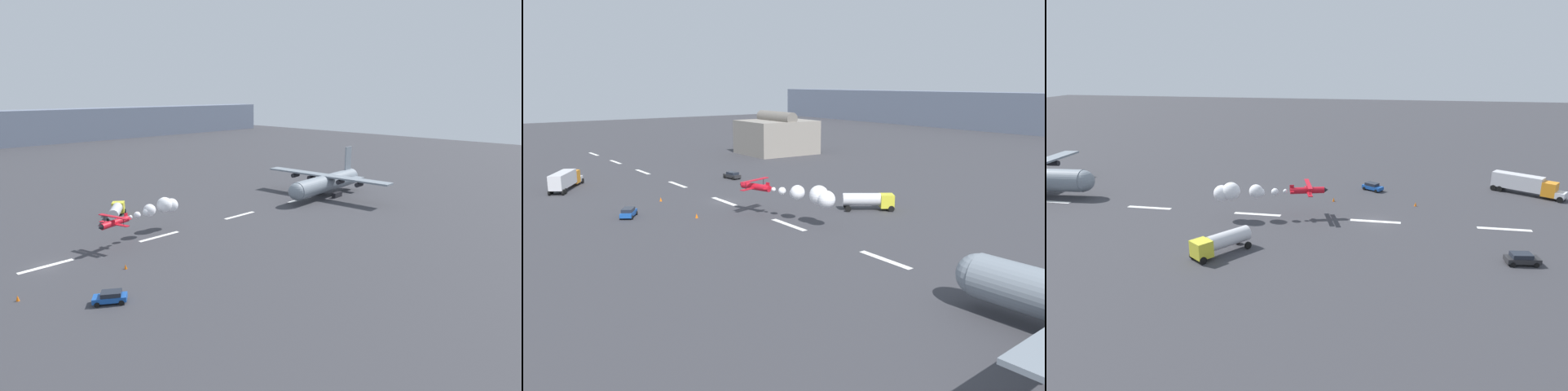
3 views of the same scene
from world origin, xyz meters
TOP-DOWN VIEW (x-y plane):
  - ground_plane at (0.00, 0.00)m, footprint 440.00×440.00m
  - runway_stripe_4 at (0.00, 0.00)m, footprint 8.00×0.90m
  - runway_stripe_5 at (19.59, 0.00)m, footprint 8.00×0.90m
  - runway_stripe_6 at (39.18, 0.00)m, footprint 8.00×0.90m
  - runway_stripe_7 at (58.77, 0.00)m, footprint 8.00×0.90m
  - cargo_transport_plane at (64.91, -2.41)m, footprint 26.71×33.46m
  - stunt_biplane_red at (20.77, 2.34)m, footprint 18.05×7.94m
  - fuel_tanker_truck at (19.87, 16.30)m, footprint 6.93×8.25m
  - followme_car_yellow at (1.23, -17.85)m, footprint 4.36×3.74m
  - traffic_cone_near at (-6.68, -9.15)m, footprint 0.44×0.44m
  - traffic_cone_far at (7.89, -9.34)m, footprint 0.44×0.44m

SIDE VIEW (x-z plane):
  - ground_plane at x=0.00m, z-range 0.00..0.00m
  - runway_stripe_4 at x=0.00m, z-range 0.00..0.01m
  - runway_stripe_5 at x=19.59m, z-range 0.00..0.01m
  - runway_stripe_6 at x=39.18m, z-range 0.00..0.01m
  - runway_stripe_7 at x=58.77m, z-range 0.00..0.01m
  - traffic_cone_near at x=-6.68m, z-range 0.00..0.75m
  - traffic_cone_far at x=7.89m, z-range 0.00..0.75m
  - followme_car_yellow at x=1.23m, z-range 0.05..1.57m
  - fuel_tanker_truck at x=19.87m, z-range 0.29..3.19m
  - cargo_transport_plane at x=64.91m, z-range -2.23..9.18m
  - stunt_biplane_red at x=20.77m, z-range 3.01..6.13m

